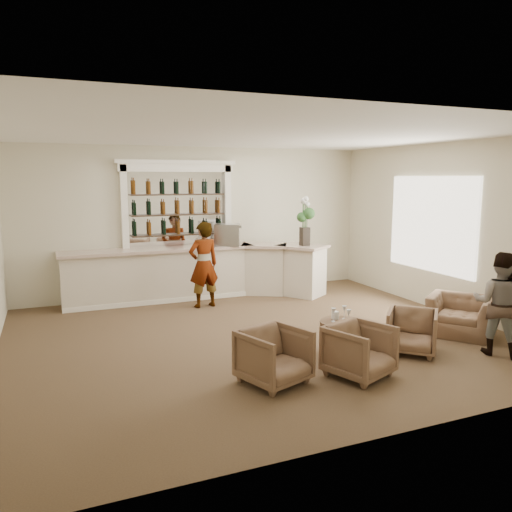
{
  "coord_description": "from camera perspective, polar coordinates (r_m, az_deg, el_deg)",
  "views": [
    {
      "loc": [
        -3.14,
        -7.37,
        2.62
      ],
      "look_at": [
        0.31,
        0.9,
        1.21
      ],
      "focal_mm": 35.0,
      "sensor_mm": 36.0,
      "label": 1
    }
  ],
  "objects": [
    {
      "name": "guest",
      "position": [
        8.26,
        26.05,
        -4.91
      ],
      "size": [
        0.9,
        0.95,
        1.55
      ],
      "primitive_type": "imported",
      "rotation": [
        0.0,
        0.0,
        2.14
      ],
      "color": "gray",
      "rests_on": "ground"
    },
    {
      "name": "room_shell",
      "position": [
        8.73,
        -0.43,
        7.08
      ],
      "size": [
        8.04,
        7.02,
        3.32
      ],
      "color": "beige",
      "rests_on": "ground"
    },
    {
      "name": "armchair_left",
      "position": [
        6.51,
        2.09,
        -11.4
      ],
      "size": [
        0.98,
        1.0,
        0.72
      ],
      "primitive_type": "imported",
      "rotation": [
        0.0,
        0.0,
        0.34
      ],
      "color": "brown",
      "rests_on": "ground"
    },
    {
      "name": "armchair_center",
      "position": [
        6.86,
        11.75,
        -10.57
      ],
      "size": [
        0.99,
        1.0,
        0.71
      ],
      "primitive_type": "imported",
      "rotation": [
        0.0,
        0.0,
        0.37
      ],
      "color": "brown",
      "rests_on": "ground"
    },
    {
      "name": "wine_glass_tbl_b",
      "position": [
        7.7,
        10.05,
        -6.39
      ],
      "size": [
        0.07,
        0.07,
        0.21
      ],
      "primitive_type": null,
      "color": "white",
      "rests_on": "cocktail_table"
    },
    {
      "name": "wine_glass_bar_left",
      "position": [
        10.94,
        -5.43,
        1.66
      ],
      "size": [
        0.07,
        0.07,
        0.21
      ],
      "primitive_type": null,
      "color": "white",
      "rests_on": "bar_counter"
    },
    {
      "name": "back_bar_alcove",
      "position": [
        11.11,
        -8.92,
        5.78
      ],
      "size": [
        2.64,
        0.25,
        3.0
      ],
      "color": "white",
      "rests_on": "ground"
    },
    {
      "name": "espresso_machine",
      "position": [
        11.02,
        -3.32,
        2.44
      ],
      "size": [
        0.68,
        0.64,
        0.48
      ],
      "primitive_type": "cube",
      "rotation": [
        0.0,
        0.0,
        -0.41
      ],
      "color": "#B4B4B9",
      "rests_on": "bar_counter"
    },
    {
      "name": "bar_counter",
      "position": [
        10.98,
        -6.52,
        -1.88
      ],
      "size": [
        5.72,
        1.8,
        1.14
      ],
      "color": "beige",
      "rests_on": "ground"
    },
    {
      "name": "armchair_right",
      "position": [
        7.95,
        17.41,
        -8.24
      ],
      "size": [
        1.01,
        1.01,
        0.66
      ],
      "primitive_type": "imported",
      "rotation": [
        0.0,
        0.0,
        -0.76
      ],
      "color": "brown",
      "rests_on": "ground"
    },
    {
      "name": "sommelier",
      "position": [
        10.17,
        -6.01,
        -1.0
      ],
      "size": [
        0.69,
        0.51,
        1.75
      ],
      "primitive_type": "imported",
      "rotation": [
        0.0,
        0.0,
        3.28
      ],
      "color": "gray",
      "rests_on": "ground"
    },
    {
      "name": "cocktail_table",
      "position": [
        7.68,
        9.67,
        -9.17
      ],
      "size": [
        0.64,
        0.64,
        0.5
      ],
      "primitive_type": "cylinder",
      "color": "#4D3921",
      "rests_on": "ground"
    },
    {
      "name": "wine_glass_bar_right",
      "position": [
        11.06,
        -3.36,
        1.76
      ],
      "size": [
        0.07,
        0.07,
        0.21
      ],
      "primitive_type": null,
      "color": "white",
      "rests_on": "bar_counter"
    },
    {
      "name": "napkin_holder",
      "position": [
        7.7,
        9.04,
        -6.71
      ],
      "size": [
        0.08,
        0.08,
        0.12
      ],
      "primitive_type": "cube",
      "color": "white",
      "rests_on": "cocktail_table"
    },
    {
      "name": "wine_glass_tbl_c",
      "position": [
        7.5,
        10.53,
        -6.82
      ],
      "size": [
        0.07,
        0.07,
        0.21
      ],
      "primitive_type": null,
      "color": "white",
      "rests_on": "cocktail_table"
    },
    {
      "name": "ground",
      "position": [
        8.43,
        0.4,
        -9.18
      ],
      "size": [
        8.0,
        8.0,
        0.0
      ],
      "primitive_type": "plane",
      "color": "brown",
      "rests_on": "ground"
    },
    {
      "name": "wine_glass_tbl_a",
      "position": [
        7.54,
        8.84,
        -6.68
      ],
      "size": [
        0.07,
        0.07,
        0.21
      ],
      "primitive_type": null,
      "color": "white",
      "rests_on": "cocktail_table"
    },
    {
      "name": "armchair_far",
      "position": [
        9.13,
        22.3,
        -6.31
      ],
      "size": [
        1.31,
        1.33,
        0.65
      ],
      "primitive_type": "imported",
      "rotation": [
        0.0,
        0.0,
        -0.93
      ],
      "color": "brown",
      "rests_on": "ground"
    },
    {
      "name": "flower_vase",
      "position": [
        11.02,
        5.62,
        4.31
      ],
      "size": [
        0.28,
        0.28,
        1.07
      ],
      "color": "black",
      "rests_on": "bar_counter"
    }
  ]
}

